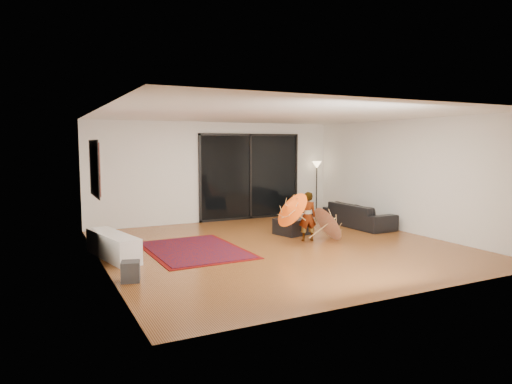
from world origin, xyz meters
TOP-DOWN VIEW (x-y plane):
  - floor at (0.00, 0.00)m, footprint 7.00×7.00m
  - ceiling at (0.00, 0.00)m, footprint 7.00×7.00m
  - wall_back at (0.00, 3.50)m, footprint 7.00×0.00m
  - wall_front at (0.00, -3.50)m, footprint 7.00×0.00m
  - wall_left at (-3.50, 0.00)m, footprint 0.00×7.00m
  - wall_right at (3.50, 0.00)m, footprint 0.00×7.00m
  - sliding_door at (1.00, 3.47)m, footprint 3.06×0.07m
  - painting at (-3.46, 1.00)m, footprint 0.04×1.28m
  - media_console at (-3.25, 0.53)m, footprint 0.77×1.71m
  - speaker at (-3.25, -1.11)m, footprint 0.34×0.34m
  - persian_rug at (-1.69, 0.44)m, footprint 1.86×2.55m
  - sofa at (2.95, 1.10)m, footprint 0.84×2.04m
  - ottoman at (0.87, 0.97)m, footprint 0.79×0.79m
  - floor_lamp at (3.10, 3.25)m, footprint 0.28×0.28m
  - child at (0.81, 0.20)m, footprint 0.45×0.36m
  - parasol_orange at (0.26, 0.15)m, footprint 0.64×0.85m
  - parasol_white at (1.41, 0.05)m, footprint 0.58×0.84m

SIDE VIEW (x-z plane):
  - floor at x=0.00m, z-range 0.00..0.00m
  - persian_rug at x=-1.69m, z-range 0.00..0.02m
  - speaker at x=-3.25m, z-range 0.00..0.32m
  - ottoman at x=0.87m, z-range 0.00..0.37m
  - media_console at x=-3.25m, z-range 0.00..0.46m
  - sofa at x=2.95m, z-range 0.00..0.59m
  - parasol_white at x=1.41m, z-range 0.04..0.97m
  - child at x=0.81m, z-range 0.00..1.08m
  - parasol_orange at x=0.26m, z-range 0.29..1.18m
  - sliding_door at x=1.00m, z-range 0.00..2.40m
  - floor_lamp at x=3.10m, z-range 0.46..2.06m
  - wall_back at x=0.00m, z-range -2.15..4.85m
  - wall_front at x=0.00m, z-range -2.15..4.85m
  - wall_left at x=-3.50m, z-range -2.15..4.85m
  - wall_right at x=3.50m, z-range -2.15..4.85m
  - painting at x=-3.46m, z-range 1.11..2.19m
  - ceiling at x=0.00m, z-range 2.70..2.70m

